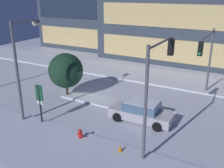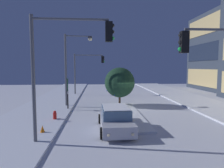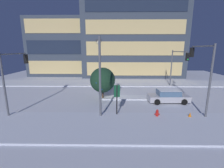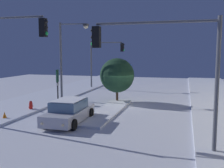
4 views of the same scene
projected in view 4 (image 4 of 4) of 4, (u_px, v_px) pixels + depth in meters
name	position (u px, v px, depth m)	size (l,w,h in m)	color
ground	(123.00, 105.00, 22.36)	(52.00, 52.00, 0.00)	silver
curb_strip_near	(38.00, 100.00, 24.53)	(52.00, 5.20, 0.14)	silver
median_strip	(108.00, 111.00, 19.73)	(9.00, 1.80, 0.14)	silver
car_near	(69.00, 112.00, 16.69)	(4.73, 2.15, 1.49)	#B7B7C1
traffic_light_corner_near_right	(9.00, 50.00, 15.11)	(0.32, 4.20, 6.56)	#565960
traffic_light_corner_far_right	(161.00, 57.00, 11.72)	(0.32, 5.78, 5.93)	#565960
traffic_light_corner_near_left	(104.00, 55.00, 32.31)	(0.32, 4.34, 5.85)	#565960
street_lamp_arched	(69.00, 49.00, 24.45)	(0.68, 2.74, 7.17)	#565960
fire_hydrant	(31.00, 106.00, 20.16)	(0.48, 0.26, 0.76)	red
parking_info_sign	(58.00, 82.00, 23.38)	(0.55, 0.12, 2.92)	black
decorated_tree_median	(117.00, 75.00, 23.57)	(3.07, 3.07, 3.93)	#473323
construction_cone	(5.00, 116.00, 17.39)	(0.36, 0.36, 0.55)	orange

